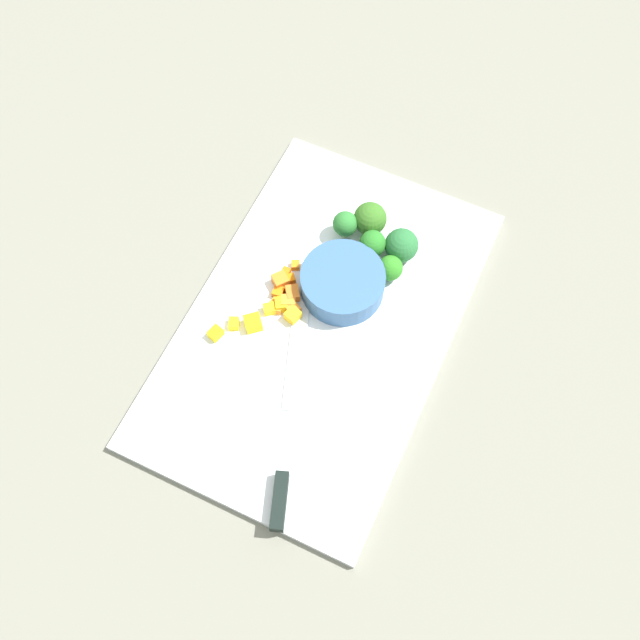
# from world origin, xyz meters

# --- Properties ---
(ground_plane) EXTENTS (4.00, 4.00, 0.00)m
(ground_plane) POSITION_xyz_m (0.00, 0.00, 0.00)
(ground_plane) COLOR slate
(cutting_board) EXTENTS (0.49, 0.31, 0.01)m
(cutting_board) POSITION_xyz_m (0.00, 0.00, 0.01)
(cutting_board) COLOR white
(cutting_board) RESTS_ON ground_plane
(prep_bowl) EXTENTS (0.11, 0.11, 0.04)m
(prep_bowl) POSITION_xyz_m (0.06, -0.01, 0.03)
(prep_bowl) COLOR #335987
(prep_bowl) RESTS_ON cutting_board
(chef_knife) EXTENTS (0.28, 0.12, 0.02)m
(chef_knife) POSITION_xyz_m (-0.16, -0.03, 0.02)
(chef_knife) COLOR silver
(chef_knife) RESTS_ON cutting_board
(carrot_dice_0) EXTENTS (0.02, 0.02, 0.01)m
(carrot_dice_0) POSITION_xyz_m (-0.00, 0.04, 0.02)
(carrot_dice_0) COLOR orange
(carrot_dice_0) RESTS_ON cutting_board
(carrot_dice_1) EXTENTS (0.02, 0.02, 0.02)m
(carrot_dice_1) POSITION_xyz_m (0.01, 0.05, 0.02)
(carrot_dice_1) COLOR orange
(carrot_dice_1) RESTS_ON cutting_board
(carrot_dice_2) EXTENTS (0.01, 0.01, 0.01)m
(carrot_dice_2) POSITION_xyz_m (0.02, 0.06, 0.02)
(carrot_dice_2) COLOR orange
(carrot_dice_2) RESTS_ON cutting_board
(carrot_dice_3) EXTENTS (0.01, 0.01, 0.01)m
(carrot_dice_3) POSITION_xyz_m (-0.01, 0.06, 0.02)
(carrot_dice_3) COLOR orange
(carrot_dice_3) RESTS_ON cutting_board
(carrot_dice_4) EXTENTS (0.02, 0.02, 0.01)m
(carrot_dice_4) POSITION_xyz_m (0.04, 0.06, 0.02)
(carrot_dice_4) COLOR orange
(carrot_dice_4) RESTS_ON cutting_board
(carrot_dice_5) EXTENTS (0.01, 0.01, 0.01)m
(carrot_dice_5) POSITION_xyz_m (0.00, 0.06, 0.02)
(carrot_dice_5) COLOR orange
(carrot_dice_5) RESTS_ON cutting_board
(carrot_dice_6) EXTENTS (0.01, 0.01, 0.01)m
(carrot_dice_6) POSITION_xyz_m (0.06, 0.06, 0.02)
(carrot_dice_6) COLOR orange
(carrot_dice_6) RESTS_ON cutting_board
(carrot_dice_7) EXTENTS (0.01, 0.01, 0.01)m
(carrot_dice_7) POSITION_xyz_m (0.04, 0.07, 0.02)
(carrot_dice_7) COLOR orange
(carrot_dice_7) RESTS_ON cutting_board
(carrot_dice_8) EXTENTS (0.02, 0.02, 0.02)m
(carrot_dice_8) POSITION_xyz_m (0.02, 0.05, 0.02)
(carrot_dice_8) COLOR orange
(carrot_dice_8) RESTS_ON cutting_board
(carrot_dice_9) EXTENTS (0.03, 0.03, 0.02)m
(carrot_dice_9) POSITION_xyz_m (0.03, 0.07, 0.02)
(carrot_dice_9) COLOR orange
(carrot_dice_9) RESTS_ON cutting_board
(pepper_dice_0) EXTENTS (0.02, 0.02, 0.01)m
(pepper_dice_0) POSITION_xyz_m (-0.05, 0.09, 0.02)
(pepper_dice_0) COLOR yellow
(pepper_dice_0) RESTS_ON cutting_board
(pepper_dice_1) EXTENTS (0.02, 0.02, 0.01)m
(pepper_dice_1) POSITION_xyz_m (-0.01, 0.06, 0.02)
(pepper_dice_1) COLOR yellow
(pepper_dice_1) RESTS_ON cutting_board
(pepper_dice_2) EXTENTS (0.03, 0.03, 0.01)m
(pepper_dice_2) POSITION_xyz_m (-0.04, 0.07, 0.02)
(pepper_dice_2) COLOR yellow
(pepper_dice_2) RESTS_ON cutting_board
(pepper_dice_3) EXTENTS (0.02, 0.02, 0.01)m
(pepper_dice_3) POSITION_xyz_m (-0.07, 0.11, 0.02)
(pepper_dice_3) COLOR yellow
(pepper_dice_3) RESTS_ON cutting_board
(pepper_dice_4) EXTENTS (0.02, 0.02, 0.01)m
(pepper_dice_4) POSITION_xyz_m (-0.01, 0.03, 0.02)
(pepper_dice_4) COLOR yellow
(pepper_dice_4) RESTS_ON cutting_board
(pepper_dice_5) EXTENTS (0.02, 0.02, 0.01)m
(pepper_dice_5) POSITION_xyz_m (-0.00, 0.05, 0.02)
(pepper_dice_5) COLOR yellow
(pepper_dice_5) RESTS_ON cutting_board
(broccoli_floret_0) EXTENTS (0.03, 0.03, 0.04)m
(broccoli_floret_0) POSITION_xyz_m (0.10, -0.05, 0.03)
(broccoli_floret_0) COLOR #83C061
(broccoli_floret_0) RESTS_ON cutting_board
(broccoli_floret_1) EXTENTS (0.04, 0.04, 0.05)m
(broccoli_floret_1) POSITION_xyz_m (0.15, 0.00, 0.04)
(broccoli_floret_1) COLOR #88B15F
(broccoli_floret_1) RESTS_ON cutting_board
(broccoli_floret_2) EXTENTS (0.04, 0.04, 0.04)m
(broccoli_floret_2) POSITION_xyz_m (0.13, -0.05, 0.03)
(broccoli_floret_2) COLOR #94C256
(broccoli_floret_2) RESTS_ON cutting_board
(broccoli_floret_3) EXTENTS (0.03, 0.03, 0.04)m
(broccoli_floret_3) POSITION_xyz_m (0.13, 0.03, 0.04)
(broccoli_floret_3) COLOR #8EB15F
(broccoli_floret_3) RESTS_ON cutting_board
(broccoli_floret_4) EXTENTS (0.03, 0.03, 0.04)m
(broccoli_floret_4) POSITION_xyz_m (0.12, -0.02, 0.04)
(broccoli_floret_4) COLOR #98B966
(broccoli_floret_4) RESTS_ON cutting_board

